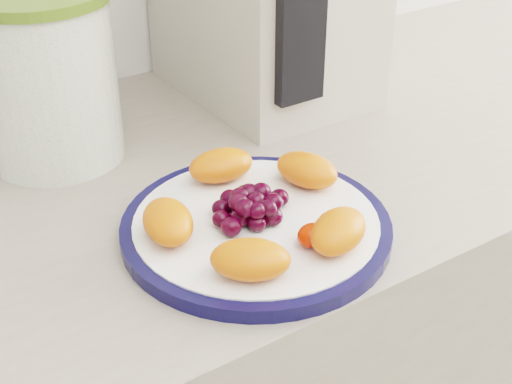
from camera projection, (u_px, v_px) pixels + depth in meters
plate_rim at (256, 227)px, 0.73m from camera, size 0.28×0.28×0.01m
plate_face at (256, 227)px, 0.73m from camera, size 0.25×0.25×0.02m
canister at (48, 82)px, 0.83m from camera, size 0.21×0.21×0.19m
fruit_plate at (258, 207)px, 0.71m from camera, size 0.24×0.24×0.04m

